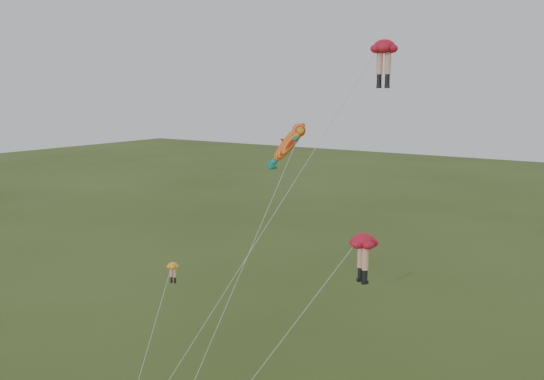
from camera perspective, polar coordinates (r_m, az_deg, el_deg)
The scene contains 4 objects.
legs_kite_red_high at distance 37.14m, azimuth 10.25°, elevation 12.45°, with size 10.13×13.03×22.28m.
legs_kite_red_mid at distance 31.79m, azimuth 8.39°, elevation -5.32°, with size 7.24×9.41×12.05m.
legs_kite_yellow at distance 38.89m, azimuth -9.65°, elevation -8.24°, with size 2.78×7.43×8.56m.
fish_kite at distance 37.44m, azimuth 1.58°, elevation 4.34°, with size 3.03×11.05×17.57m.
Camera 1 is at (21.74, -23.22, 19.41)m, focal length 40.00 mm.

